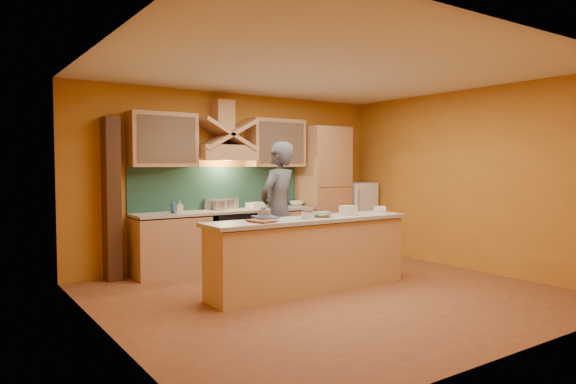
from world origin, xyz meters
TOP-DOWN VIEW (x-y plane):
  - floor at (0.00, 0.00)m, footprint 5.50×5.00m
  - ceiling at (0.00, 0.00)m, footprint 5.50×5.00m
  - wall_back at (0.00, 2.50)m, footprint 5.50×0.02m
  - wall_front at (0.00, -2.50)m, footprint 5.50×0.02m
  - wall_left at (-2.75, 0.00)m, footprint 0.02×5.00m
  - wall_right at (2.75, 0.00)m, footprint 0.02×5.00m
  - base_cabinet_left at (-1.25, 2.20)m, footprint 1.10×0.60m
  - base_cabinet_right at (0.65, 2.20)m, footprint 1.10×0.60m
  - counter_top at (-0.30, 2.20)m, footprint 3.00×0.62m
  - stove at (-0.30, 2.20)m, footprint 0.60×0.58m
  - backsplash at (-0.30, 2.48)m, footprint 3.00×0.03m
  - range_hood at (-0.30, 2.25)m, footprint 0.92×0.50m
  - hood_chimney at (-0.30, 2.35)m, footprint 0.30×0.30m
  - upper_cabinet_left at (-1.30, 2.33)m, footprint 1.00×0.35m
  - upper_cabinet_right at (0.70, 2.33)m, footprint 1.00×0.35m
  - pantry_column at (1.65, 2.20)m, footprint 0.80×0.60m
  - fridge at (2.40, 2.20)m, footprint 0.58×0.60m
  - trim_column_left at (-2.05, 2.35)m, footprint 0.20×0.30m
  - island_body at (-0.10, 0.30)m, footprint 2.80×0.55m
  - island_top at (-0.10, 0.30)m, footprint 2.90×0.62m
  - person at (0.01, 1.22)m, footprint 0.84×0.72m
  - pot_large at (-0.41, 2.25)m, footprint 0.26×0.26m
  - pot_small at (-0.15, 2.37)m, footprint 0.26×0.26m
  - soap_bottle_a at (-1.17, 2.00)m, footprint 0.11×0.11m
  - soap_bottle_b at (-1.22, 2.17)m, footprint 0.09×0.09m
  - bowl_back at (1.12, 2.32)m, footprint 0.27×0.27m
  - dish_rack at (0.25, 2.26)m, footprint 0.30×0.26m
  - book_lower at (-1.00, 0.20)m, footprint 0.30×0.37m
  - book_upper at (-0.86, 0.40)m, footprint 0.32×0.39m
  - jar_large at (-0.83, 0.24)m, footprint 0.16×0.16m
  - jar_small at (-0.73, 0.37)m, footprint 0.15×0.15m
  - kitchen_scale at (-0.23, 0.18)m, footprint 0.13×0.13m
  - mixing_bowl at (0.08, 0.28)m, footprint 0.34×0.34m
  - cloth at (0.63, 0.24)m, footprint 0.25×0.19m
  - grocery_bag_a at (0.52, 0.26)m, footprint 0.21×0.17m
  - grocery_bag_b at (1.10, 0.25)m, footprint 0.20×0.19m

SIDE VIEW (x-z plane):
  - floor at x=0.00m, z-range -0.01..0.01m
  - base_cabinet_left at x=-1.25m, z-range 0.00..0.86m
  - base_cabinet_right at x=0.65m, z-range 0.00..0.86m
  - island_body at x=-0.10m, z-range 0.00..0.88m
  - stove at x=-0.30m, z-range 0.00..0.90m
  - fridge at x=2.40m, z-range 0.00..1.30m
  - counter_top at x=-0.30m, z-range 0.88..0.92m
  - island_top at x=-0.10m, z-range 0.90..0.95m
  - cloth at x=0.63m, z-range 0.94..0.96m
  - bowl_back at x=1.12m, z-range 0.92..1.00m
  - book_lower at x=-1.00m, z-range 0.94..0.98m
  - dish_rack at x=0.25m, z-range 0.92..1.01m
  - pot_small at x=-0.15m, z-range 0.90..1.05m
  - mixing_bowl at x=0.08m, z-range 0.94..1.01m
  - pot_large at x=-0.41m, z-range 0.90..1.06m
  - book_upper at x=-0.86m, z-range 0.97..0.99m
  - person at x=0.01m, z-range 0.00..1.96m
  - kitchen_scale at x=-0.23m, z-range 0.95..1.04m
  - grocery_bag_b at x=1.10m, z-range 0.94..1.04m
  - grocery_bag_a at x=0.52m, z-range 0.95..1.08m
  - jar_large at x=-0.83m, z-range 0.94..1.09m
  - soap_bottle_a at x=-1.17m, z-range 0.92..1.11m
  - jar_small at x=-0.73m, z-range 0.95..1.10m
  - soap_bottle_b at x=-1.22m, z-range 0.92..1.13m
  - pantry_column at x=1.65m, z-range 0.00..2.30m
  - trim_column_left at x=-2.05m, z-range 0.00..2.30m
  - backsplash at x=-0.30m, z-range 0.90..1.60m
  - wall_back at x=0.00m, z-range 0.00..2.80m
  - wall_front at x=0.00m, z-range 0.00..2.80m
  - wall_left at x=-2.75m, z-range 0.00..2.80m
  - wall_right at x=2.75m, z-range 0.00..2.80m
  - range_hood at x=-0.30m, z-range 1.70..1.94m
  - upper_cabinet_left at x=-1.30m, z-range 1.60..2.40m
  - upper_cabinet_right at x=0.70m, z-range 1.60..2.40m
  - hood_chimney at x=-0.30m, z-range 2.15..2.65m
  - ceiling at x=0.00m, z-range 2.79..2.80m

